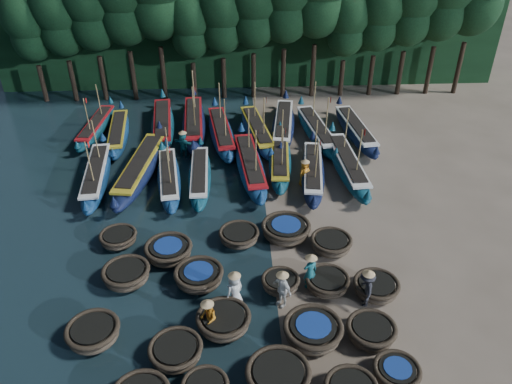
{
  "coord_description": "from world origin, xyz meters",
  "views": [
    {
      "loc": [
        -1.65,
        -17.14,
        15.21
      ],
      "look_at": [
        -0.54,
        4.18,
        1.3
      ],
      "focal_mm": 35.0,
      "sensor_mm": 36.0,
      "label": 1
    }
  ],
  "objects_px": {
    "coracle_11": "(176,351)",
    "long_boat_17": "(356,130)",
    "coracle_12": "(224,321)",
    "long_boat_14": "(257,131)",
    "fisherman_0": "(235,290)",
    "coracle_10": "(93,333)",
    "coracle_21": "(169,251)",
    "long_boat_16": "(316,130)",
    "fisherman_3": "(366,288)",
    "fisherman_5": "(183,144)",
    "coracle_15": "(126,274)",
    "coracle_16": "(199,276)",
    "coracle_22": "(239,236)",
    "long_boat_11": "(163,124)",
    "coracle_7": "(278,376)",
    "long_boat_9": "(96,127)",
    "fisherman_4": "(282,288)",
    "coracle_17": "(280,283)",
    "fisherman_6": "(305,172)",
    "coracle_9": "(397,373)",
    "coracle_18": "(327,282)",
    "long_boat_6": "(280,160)",
    "long_boat_8": "(347,164)",
    "long_boat_15": "(283,125)",
    "coracle_13": "(313,331)",
    "coracle_24": "(331,243)",
    "coracle_19": "(376,287)",
    "long_boat_5": "(250,165)",
    "long_boat_1": "(96,175)",
    "long_boat_10": "(118,133)",
    "coracle_20": "(119,238)",
    "fisherman_1": "(310,270)",
    "long_boat_4": "(200,176)",
    "long_boat_2": "(141,168)",
    "long_boat_7": "(313,172)",
    "long_boat_13": "(221,132)",
    "long_boat_12": "(194,122)"
  },
  "relations": [
    {
      "from": "coracle_11",
      "to": "long_boat_17",
      "type": "bearing_deg",
      "value": 59.04
    },
    {
      "from": "coracle_12",
      "to": "long_boat_14",
      "type": "xyz_separation_m",
      "value": [
        2.19,
        16.37,
        0.13
      ]
    },
    {
      "from": "fisherman_0",
      "to": "coracle_10",
      "type": "bearing_deg",
      "value": -27.63
    },
    {
      "from": "coracle_21",
      "to": "long_boat_16",
      "type": "height_order",
      "value": "long_boat_16"
    },
    {
      "from": "fisherman_3",
      "to": "fisherman_5",
      "type": "distance_m",
      "value": 15.5
    },
    {
      "from": "coracle_15",
      "to": "coracle_16",
      "type": "bearing_deg",
      "value": -4.62
    },
    {
      "from": "coracle_15",
      "to": "coracle_22",
      "type": "distance_m",
      "value": 5.56
    },
    {
      "from": "long_boat_11",
      "to": "coracle_7",
      "type": "bearing_deg",
      "value": -79.05
    },
    {
      "from": "long_boat_9",
      "to": "fisherman_4",
      "type": "height_order",
      "value": "long_boat_9"
    },
    {
      "from": "coracle_17",
      "to": "fisherman_6",
      "type": "height_order",
      "value": "fisherman_6"
    },
    {
      "from": "coracle_9",
      "to": "long_boat_14",
      "type": "height_order",
      "value": "long_boat_14"
    },
    {
      "from": "coracle_7",
      "to": "coracle_18",
      "type": "distance_m",
      "value": 5.28
    },
    {
      "from": "long_boat_6",
      "to": "fisherman_0",
      "type": "bearing_deg",
      "value": -99.27
    },
    {
      "from": "coracle_7",
      "to": "long_boat_8",
      "type": "bearing_deg",
      "value": 69.37
    },
    {
      "from": "long_boat_15",
      "to": "coracle_13",
      "type": "bearing_deg",
      "value": -84.07
    },
    {
      "from": "coracle_24",
      "to": "coracle_19",
      "type": "bearing_deg",
      "value": -64.96
    },
    {
      "from": "fisherman_4",
      "to": "fisherman_5",
      "type": "bearing_deg",
      "value": 160.95
    },
    {
      "from": "coracle_7",
      "to": "fisherman_3",
      "type": "relative_size",
      "value": 1.21
    },
    {
      "from": "coracle_7",
      "to": "long_boat_5",
      "type": "relative_size",
      "value": 0.28
    },
    {
      "from": "long_boat_9",
      "to": "long_boat_1",
      "type": "bearing_deg",
      "value": -71.87
    },
    {
      "from": "long_boat_10",
      "to": "coracle_20",
      "type": "bearing_deg",
      "value": -85.95
    },
    {
      "from": "coracle_22",
      "to": "fisherman_5",
      "type": "distance_m",
      "value": 9.31
    },
    {
      "from": "coracle_11",
      "to": "fisherman_1",
      "type": "bearing_deg",
      "value": 32.75
    },
    {
      "from": "coracle_13",
      "to": "coracle_15",
      "type": "relative_size",
      "value": 1.1
    },
    {
      "from": "coracle_19",
      "to": "fisherman_3",
      "type": "relative_size",
      "value": 1.02
    },
    {
      "from": "coracle_21",
      "to": "long_boat_15",
      "type": "relative_size",
      "value": 0.29
    },
    {
      "from": "coracle_16",
      "to": "long_boat_4",
      "type": "height_order",
      "value": "long_boat_4"
    },
    {
      "from": "coracle_24",
      "to": "coracle_7",
      "type": "bearing_deg",
      "value": -113.72
    },
    {
      "from": "coracle_24",
      "to": "long_boat_15",
      "type": "distance_m",
      "value": 12.67
    },
    {
      "from": "coracle_21",
      "to": "coracle_9",
      "type": "bearing_deg",
      "value": -39.2
    },
    {
      "from": "fisherman_3",
      "to": "long_boat_1",
      "type": "bearing_deg",
      "value": -120.57
    },
    {
      "from": "coracle_21",
      "to": "long_boat_16",
      "type": "bearing_deg",
      "value": 53.81
    },
    {
      "from": "long_boat_2",
      "to": "long_boat_7",
      "type": "height_order",
      "value": "long_boat_7"
    },
    {
      "from": "coracle_10",
      "to": "long_boat_10",
      "type": "distance_m",
      "value": 17.1
    },
    {
      "from": "long_boat_9",
      "to": "fisherman_3",
      "type": "height_order",
      "value": "long_boat_9"
    },
    {
      "from": "coracle_20",
      "to": "long_boat_13",
      "type": "bearing_deg",
      "value": 65.56
    },
    {
      "from": "long_boat_8",
      "to": "coracle_19",
      "type": "bearing_deg",
      "value": -97.61
    },
    {
      "from": "coracle_10",
      "to": "coracle_18",
      "type": "xyz_separation_m",
      "value": [
        9.35,
        2.35,
        -0.07
      ]
    },
    {
      "from": "coracle_10",
      "to": "coracle_13",
      "type": "xyz_separation_m",
      "value": [
        8.33,
        -0.37,
        0.04
      ]
    },
    {
      "from": "long_boat_11",
      "to": "coracle_16",
      "type": "bearing_deg",
      "value": -84.07
    },
    {
      "from": "coracle_16",
      "to": "fisherman_4",
      "type": "xyz_separation_m",
      "value": [
        3.45,
        -1.41,
        0.47
      ]
    },
    {
      "from": "coracle_13",
      "to": "long_boat_17",
      "type": "distance_m",
      "value": 17.73
    },
    {
      "from": "long_boat_9",
      "to": "long_boat_11",
      "type": "distance_m",
      "value": 4.49
    },
    {
      "from": "long_boat_1",
      "to": "long_boat_6",
      "type": "distance_m",
      "value": 10.69
    },
    {
      "from": "coracle_15",
      "to": "long_boat_8",
      "type": "distance_m",
      "value": 14.41
    },
    {
      "from": "long_boat_12",
      "to": "coracle_22",
      "type": "bearing_deg",
      "value": -80.33
    },
    {
      "from": "coracle_12",
      "to": "long_boat_12",
      "type": "distance_m",
      "value": 17.86
    },
    {
      "from": "fisherman_6",
      "to": "long_boat_1",
      "type": "bearing_deg",
      "value": 138.0
    },
    {
      "from": "long_boat_16",
      "to": "fisherman_5",
      "type": "distance_m",
      "value": 8.89
    },
    {
      "from": "coracle_11",
      "to": "long_boat_1",
      "type": "distance_m",
      "value": 13.69
    }
  ]
}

